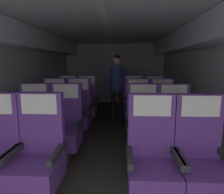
{
  "coord_description": "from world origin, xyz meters",
  "views": [
    {
      "loc": [
        0.26,
        -0.23,
        1.4
      ],
      "look_at": [
        0.07,
        3.49,
        0.75
      ],
      "focal_mm": 31.77,
      "sensor_mm": 36.0,
      "label": 1
    }
  ],
  "objects": [
    {
      "name": "seat_c_right_aisle",
      "position": [
        1.0,
        3.33,
        0.47
      ],
      "size": [
        0.48,
        0.5,
        1.11
      ],
      "color": "#38383D",
      "rests_on": "ground"
    },
    {
      "name": "flight_attendant",
      "position": [
        0.14,
        4.38,
        0.97
      ],
      "size": [
        0.43,
        0.28,
        1.58
      ],
      "rotation": [
        0.0,
        0.0,
        -0.04
      ],
      "color": "black",
      "rests_on": "ground"
    },
    {
      "name": "seat_a_left_aisle",
      "position": [
        -0.56,
        1.55,
        0.47
      ],
      "size": [
        0.48,
        0.5,
        1.11
      ],
      "color": "#38383D",
      "rests_on": "ground"
    },
    {
      "name": "seat_d_right_window",
      "position": [
        0.54,
        4.22,
        0.47
      ],
      "size": [
        0.48,
        0.5,
        1.11
      ],
      "color": "#38383D",
      "rests_on": "ground"
    },
    {
      "name": "seat_c_left_aisle",
      "position": [
        -0.56,
        3.35,
        0.47
      ],
      "size": [
        0.48,
        0.5,
        1.11
      ],
      "color": "#38383D",
      "rests_on": "ground"
    },
    {
      "name": "seat_d_left_aisle",
      "position": [
        -0.56,
        4.22,
        0.47
      ],
      "size": [
        0.48,
        0.5,
        1.11
      ],
      "color": "#38383D",
      "rests_on": "ground"
    },
    {
      "name": "fuselage_shell",
      "position": [
        0.0,
        3.6,
        1.53
      ],
      "size": [
        3.51,
        6.75,
        2.09
      ],
      "color": "silver",
      "rests_on": "ground"
    },
    {
      "name": "seat_b_left_aisle",
      "position": [
        -0.55,
        2.45,
        0.47
      ],
      "size": [
        0.48,
        0.5,
        1.11
      ],
      "color": "#38383D",
      "rests_on": "ground"
    },
    {
      "name": "seat_b_right_window",
      "position": [
        0.56,
        2.45,
        0.47
      ],
      "size": [
        0.48,
        0.5,
        1.11
      ],
      "color": "#38383D",
      "rests_on": "ground"
    },
    {
      "name": "seat_c_left_window",
      "position": [
        -1.01,
        3.32,
        0.47
      ],
      "size": [
        0.48,
        0.5,
        1.11
      ],
      "color": "#38383D",
      "rests_on": "ground"
    },
    {
      "name": "seat_b_left_window",
      "position": [
        -1.0,
        2.43,
        0.47
      ],
      "size": [
        0.48,
        0.5,
        1.11
      ],
      "color": "#38383D",
      "rests_on": "ground"
    },
    {
      "name": "seat_a_right_aisle",
      "position": [
        1.0,
        1.53,
        0.47
      ],
      "size": [
        0.48,
        0.5,
        1.11
      ],
      "color": "#38383D",
      "rests_on": "ground"
    },
    {
      "name": "seat_d_right_aisle",
      "position": [
        0.99,
        4.22,
        0.47
      ],
      "size": [
        0.48,
        0.5,
        1.11
      ],
      "color": "#38383D",
      "rests_on": "ground"
    },
    {
      "name": "seat_a_right_window",
      "position": [
        0.55,
        1.53,
        0.47
      ],
      "size": [
        0.48,
        0.5,
        1.11
      ],
      "color": "#38383D",
      "rests_on": "ground"
    },
    {
      "name": "ground",
      "position": [
        0.0,
        3.35,
        -0.01
      ],
      "size": [
        3.63,
        7.1,
        0.02
      ],
      "primitive_type": "cube",
      "color": "#3D3833"
    },
    {
      "name": "seat_c_right_window",
      "position": [
        0.56,
        3.34,
        0.47
      ],
      "size": [
        0.48,
        0.5,
        1.11
      ],
      "color": "#38383D",
      "rests_on": "ground"
    },
    {
      "name": "seat_d_left_window",
      "position": [
        -1.0,
        4.23,
        0.47
      ],
      "size": [
        0.48,
        0.5,
        1.11
      ],
      "color": "#38383D",
      "rests_on": "ground"
    },
    {
      "name": "seat_b_right_aisle",
      "position": [
        0.99,
        2.44,
        0.47
      ],
      "size": [
        0.48,
        0.5,
        1.11
      ],
      "color": "#38383D",
      "rests_on": "ground"
    }
  ]
}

